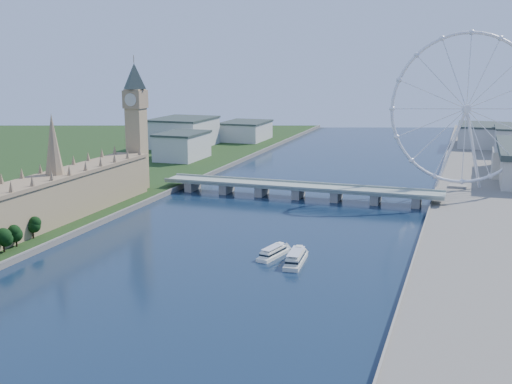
% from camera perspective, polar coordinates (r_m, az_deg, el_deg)
% --- Properties ---
extents(ground, '(2000.00, 2000.00, 0.00)m').
position_cam_1_polar(ground, '(239.43, -15.80, -15.24)').
color(ground, '#172840').
rests_on(ground, ground).
extents(parliament_range, '(24.00, 200.00, 70.00)m').
position_cam_1_polar(parliament_range, '(435.94, -17.32, -0.42)').
color(parliament_range, tan).
rests_on(parliament_range, ground).
extents(big_ben, '(20.02, 20.02, 110.00)m').
position_cam_1_polar(big_ben, '(519.33, -10.65, 7.18)').
color(big_ben, tan).
rests_on(big_ben, ground).
extents(westminster_bridge, '(220.00, 22.00, 9.50)m').
position_cam_1_polar(westminster_bridge, '(500.15, 3.80, 0.24)').
color(westminster_bridge, gray).
rests_on(westminster_bridge, ground).
extents(london_eye, '(113.60, 39.12, 124.30)m').
position_cam_1_polar(london_eye, '(530.27, 18.20, 6.99)').
color(london_eye, silver).
rests_on(london_eye, ground).
extents(city_skyline, '(505.00, 280.00, 32.00)m').
position_cam_1_polar(city_skyline, '(744.26, 11.94, 4.66)').
color(city_skyline, beige).
rests_on(city_skyline, ground).
extents(tour_boat_near, '(13.31, 29.34, 6.27)m').
position_cam_1_polar(tour_boat_near, '(353.72, 1.53, -5.78)').
color(tour_boat_near, white).
rests_on(tour_boat_near, ground).
extents(tour_boat_far, '(10.86, 33.31, 7.27)m').
position_cam_1_polar(tour_boat_far, '(343.27, 3.55, -6.36)').
color(tour_boat_far, beige).
rests_on(tour_boat_far, ground).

